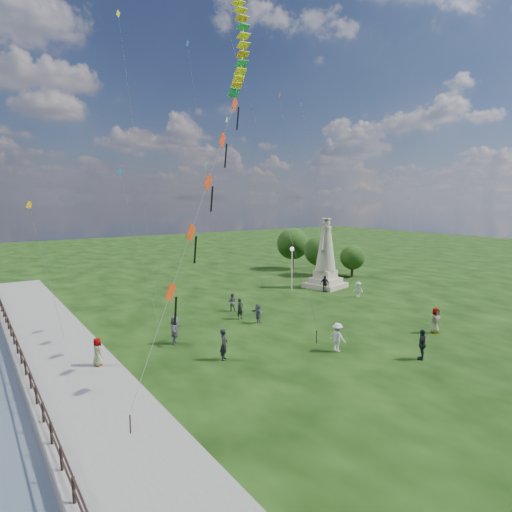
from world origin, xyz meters
TOP-DOWN VIEW (x-y plane):
  - ground at (36.75, 10.00)m, footprint 106.50×160.00m
  - waterfront at (-15.24, 8.99)m, footprint 200.00×200.00m
  - statue at (13.69, 15.97)m, footprint 4.45×4.45m
  - lamppost at (9.41, 16.51)m, footprint 0.43×0.43m
  - tree_row at (18.81, 24.06)m, footprint 6.05×12.42m
  - person_0 at (-6.11, 4.00)m, footprint 0.81×0.83m
  - person_2 at (0.60, 1.18)m, footprint 0.85×1.29m
  - person_3 at (3.79, -2.75)m, footprint 1.24×1.01m
  - person_4 at (9.09, -0.20)m, footprint 0.96×0.65m
  - person_5 at (-7.35, 8.37)m, footprint 1.63×1.89m
  - person_6 at (-0.58, 10.86)m, footprint 0.69×0.51m
  - person_7 at (0.18, 13.37)m, footprint 0.89×0.87m
  - person_8 at (13.15, 10.74)m, footprint 0.78×1.10m
  - person_9 at (12.11, 14.40)m, footprint 1.13×0.87m
  - person_10 at (-12.68, 7.19)m, footprint 0.62×0.87m
  - person_11 at (-0.10, 9.04)m, footprint 0.82×1.57m
  - red_kite_train at (-6.79, 4.58)m, footprint 11.21×9.35m
  - small_kites at (3.05, 22.98)m, footprint 31.34×16.39m

SIDE VIEW (x-z plane):
  - ground at x=36.75m, z-range -0.60..0.00m
  - waterfront at x=-15.24m, z-range -0.82..0.69m
  - person_8 at x=13.15m, z-range 0.00..1.53m
  - person_7 at x=0.18m, z-range 0.00..1.58m
  - person_11 at x=-0.10m, z-range 0.00..1.62m
  - person_10 at x=-12.68m, z-range 0.00..1.64m
  - person_6 at x=-0.58m, z-range 0.00..1.71m
  - person_9 at x=12.11m, z-range 0.00..1.73m
  - person_2 at x=0.60m, z-range 0.00..1.84m
  - person_4 at x=9.09m, z-range 0.00..1.86m
  - person_3 at x=3.79m, z-range 0.00..1.88m
  - person_5 at x=-7.35m, z-range 0.00..1.91m
  - person_0 at x=-6.11m, z-range 0.00..1.92m
  - statue at x=13.69m, z-range -0.92..6.61m
  - tree_row at x=18.81m, z-range 0.35..6.01m
  - lamppost at x=9.41m, z-range 1.04..5.73m
  - red_kite_train at x=-6.79m, z-range 1.93..18.45m
  - small_kites at x=3.05m, z-range 1.15..28.97m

